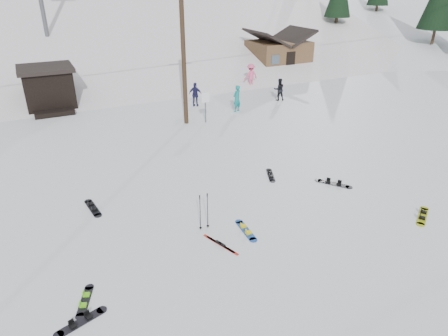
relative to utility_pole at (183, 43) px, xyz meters
name	(u,v)px	position (x,y,z in m)	size (l,w,h in m)	color
ground	(293,271)	(-2.00, -14.00, -4.68)	(200.00, 200.00, 0.00)	white
ski_slope	(81,120)	(-2.00, 41.00, -16.68)	(60.00, 75.00, 45.00)	white
ridge_right	(302,92)	(36.00, 36.00, -15.68)	(34.00, 85.00, 36.00)	white
treeline_right	(329,35)	(34.00, 28.00, -4.68)	(20.00, 60.00, 10.00)	black
treeline_crest	(49,20)	(-2.00, 72.00, -4.68)	(50.00, 6.00, 10.00)	black
utility_pole	(183,43)	(0.00, 0.00, 0.00)	(2.00, 0.26, 9.00)	#3A2819
trail_sign	(205,102)	(1.10, -0.42, -3.41)	(0.50, 0.09, 1.85)	#595B60
lift_hut	(49,88)	(-7.00, 6.94, -3.32)	(3.40, 4.10, 2.75)	black
cabin	(278,55)	(13.00, 10.00, -3.20)	(5.39, 4.40, 3.77)	brown
hero_snowboard	(246,230)	(-2.27, -11.52, -4.65)	(0.36, 1.46, 0.10)	#1949A7
hero_skis	(221,244)	(-3.41, -11.86, -4.66)	(0.62, 1.51, 0.08)	#A91C11
ski_poles	(204,211)	(-3.51, -10.75, -3.98)	(0.38, 0.10, 1.37)	black
board_scatter_a	(81,322)	(-8.05, -13.24, -4.65)	(1.39, 0.64, 0.10)	black
board_scatter_b	(93,208)	(-6.80, -7.64, -4.65)	(0.45, 1.53, 0.11)	black
board_scatter_c	(85,301)	(-7.84, -12.53, -4.66)	(0.64, 1.26, 0.09)	black
board_scatter_d	(333,183)	(2.77, -10.13, -4.65)	(1.07, 1.36, 0.11)	black
board_scatter_e	(423,216)	(4.04, -13.60, -4.65)	(1.35, 0.99, 0.11)	#BCCA16
board_scatter_f	(271,175)	(0.80, -8.26, -4.66)	(0.71, 1.28, 0.10)	black
skier_teal	(237,98)	(3.81, 0.70, -3.82)	(0.63, 0.41, 1.73)	#0C807E
skier_dark	(279,89)	(7.71, 1.70, -3.90)	(0.76, 0.59, 1.56)	black
skier_pink	(251,76)	(7.78, 5.87, -3.76)	(1.18, 0.68, 1.83)	#EB5383
skier_navy	(195,95)	(1.84, 2.96, -3.87)	(0.95, 0.39, 1.61)	#1E1C48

